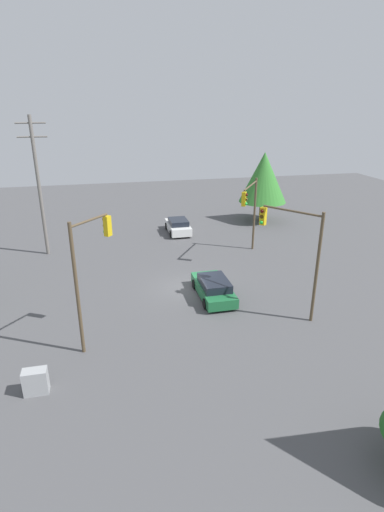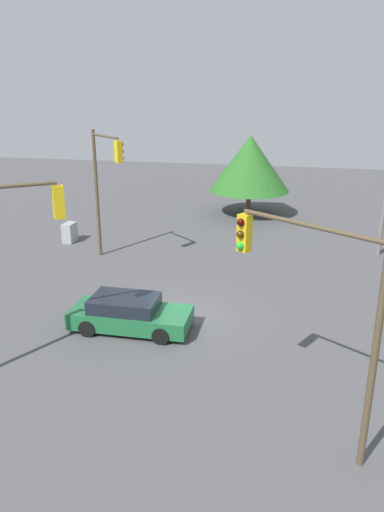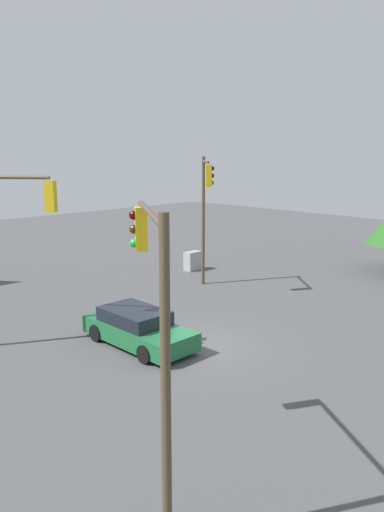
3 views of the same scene
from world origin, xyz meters
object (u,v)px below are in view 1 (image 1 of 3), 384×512
object	(u,v)px
sedan_white	(178,226)
traffic_signal_main	(295,243)
sedan_green	(214,288)
traffic_signal_aux	(251,205)
traffic_signal_cross	(89,262)
electrical_cabinet	(36,382)

from	to	relation	value
sedan_white	traffic_signal_main	world-z (taller)	traffic_signal_main
sedan_white	sedan_green	distance (m)	14.04
sedan_white	traffic_signal_main	xyz separation A→B (m)	(-3.47, 17.04, 3.77)
traffic_signal_aux	sedan_green	bearing A→B (deg)	-2.33
sedan_white	sedan_green	xyz separation A→B (m)	(0.39, 14.04, -0.03)
traffic_signal_main	traffic_signal_cross	world-z (taller)	traffic_signal_cross
sedan_white	traffic_signal_aux	size ratio (longest dim) A/B	0.69
sedan_green	traffic_signal_aux	distance (m)	9.03
sedan_white	traffic_signal_cross	size ratio (longest dim) A/B	0.61
traffic_signal_aux	electrical_cabinet	bearing A→B (deg)	-13.35
sedan_white	traffic_signal_main	bearing A→B (deg)	-78.50
electrical_cabinet	sedan_green	bearing A→B (deg)	-144.55
sedan_green	electrical_cabinet	bearing A→B (deg)	-144.55
sedan_white	traffic_signal_cross	bearing A→B (deg)	-113.98
traffic_signal_main	traffic_signal_aux	distance (m)	9.75
electrical_cabinet	traffic_signal_aux	bearing A→B (deg)	-137.17
sedan_green	traffic_signal_main	bearing A→B (deg)	-37.89
traffic_signal_cross	electrical_cabinet	size ratio (longest dim) A/B	5.95
sedan_white	electrical_cabinet	distance (m)	23.62
traffic_signal_main	traffic_signal_cross	xyz separation A→B (m)	(11.34, 0.67, 0.16)
traffic_signal_main	traffic_signal_aux	world-z (taller)	traffic_signal_main
traffic_signal_main	traffic_signal_aux	xyz separation A→B (m)	(-1.03, -9.70, -0.20)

